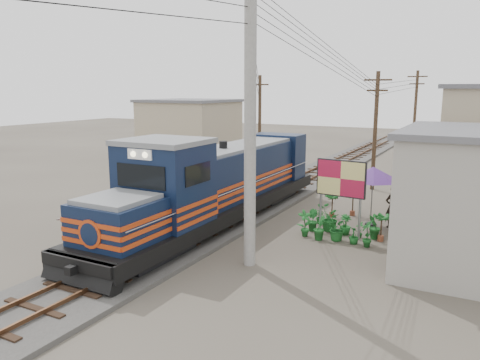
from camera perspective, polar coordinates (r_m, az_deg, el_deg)
The scene contains 14 objects.
ground at distance 18.64m, azimuth -7.86°, elevation -7.81°, with size 120.00×120.00×0.00m, color #473F35.
ballast at distance 27.04m, azimuth 4.59°, elevation -1.61°, with size 3.60×70.00×0.16m, color #595651.
track at distance 27.00m, azimuth 4.59°, elevation -1.23°, with size 1.15×70.00×0.12m.
locomotive at distance 20.74m, azimuth -2.86°, elevation -0.72°, with size 3.01×16.38×4.06m.
utility_pole_main at distance 15.42m, azimuth 1.24°, elevation 7.37°, with size 0.40×0.40×10.00m.
wooden_pole_mid at distance 28.95m, azimuth 16.16°, elevation 6.04°, with size 1.60×0.24×7.00m.
wooden_pole_far at distance 42.66m, azimuth 20.54°, elevation 7.60°, with size 1.60×0.24×7.50m.
wooden_pole_left at distance 35.81m, azimuth 2.41°, elevation 7.35°, with size 1.60×0.24×7.00m.
power_lines at distance 25.12m, azimuth 3.14°, elevation 14.63°, with size 9.65×19.00×3.30m.
shophouse_left at distance 36.65m, azimuth -6.08°, elevation 5.70°, with size 6.30×6.30×5.20m.
billboard at distance 19.31m, azimuth 12.20°, elevation -0.08°, with size 2.07×0.34×3.19m.
market_umbrella at distance 21.24m, azimuth 15.92°, elevation 0.72°, with size 2.93×2.93×2.66m.
vendor at distance 21.48m, azimuth 18.13°, elevation -3.12°, with size 0.68×0.45×1.86m, color black.
plant_nursery at distance 19.78m, azimuth 11.41°, elevation -5.29°, with size 3.25×2.99×1.11m.
Camera 1 is at (10.42, -14.24, 5.99)m, focal length 35.00 mm.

